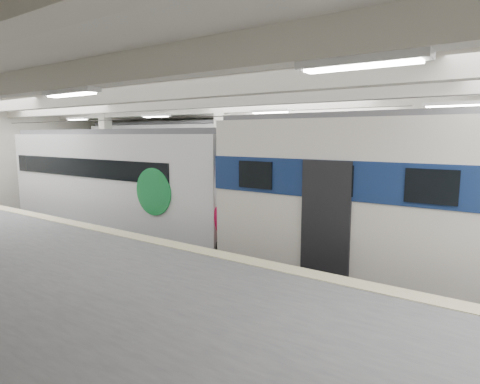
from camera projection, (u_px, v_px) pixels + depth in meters
The scene contains 3 objects.
station_hall at pixel (205, 163), 11.91m from camera, with size 36.00×24.00×5.75m.
modern_emu at pixel (141, 184), 16.23m from camera, with size 13.25×2.74×4.30m.
far_train at pixel (208, 165), 21.21m from camera, with size 15.25×3.55×4.79m.
Camera 1 is at (7.67, -10.92, 4.07)m, focal length 30.00 mm.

